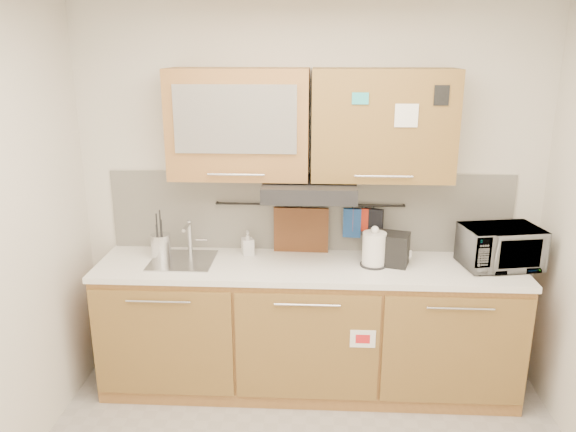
# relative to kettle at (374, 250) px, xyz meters

# --- Properties ---
(wall_back) EXTENTS (3.20, 0.00, 3.20)m
(wall_back) POSITION_rel_kettle_xyz_m (-0.43, 0.31, 0.27)
(wall_back) COLOR silver
(wall_back) RESTS_ON ground
(base_cabinet) EXTENTS (2.80, 0.64, 0.88)m
(base_cabinet) POSITION_rel_kettle_xyz_m (-0.43, 0.00, -0.62)
(base_cabinet) COLOR #AD803D
(base_cabinet) RESTS_ON floor
(countertop) EXTENTS (2.82, 0.62, 0.04)m
(countertop) POSITION_rel_kettle_xyz_m (-0.43, -0.00, -0.13)
(countertop) COLOR white
(countertop) RESTS_ON base_cabinet
(backsplash) EXTENTS (2.80, 0.02, 0.56)m
(backsplash) POSITION_rel_kettle_xyz_m (-0.43, 0.30, 0.17)
(backsplash) COLOR silver
(backsplash) RESTS_ON countertop
(upper_cabinets) EXTENTS (1.82, 0.37, 0.70)m
(upper_cabinets) POSITION_rel_kettle_xyz_m (-0.43, 0.13, 0.80)
(upper_cabinets) COLOR #AD803D
(upper_cabinets) RESTS_ON wall_back
(range_hood) EXTENTS (0.60, 0.46, 0.10)m
(range_hood) POSITION_rel_kettle_xyz_m (-0.43, 0.06, 0.39)
(range_hood) COLOR black
(range_hood) RESTS_ON upper_cabinets
(sink) EXTENTS (0.42, 0.40, 0.26)m
(sink) POSITION_rel_kettle_xyz_m (-1.28, 0.02, -0.10)
(sink) COLOR silver
(sink) RESTS_ON countertop
(utensil_rail) EXTENTS (1.30, 0.02, 0.02)m
(utensil_rail) POSITION_rel_kettle_xyz_m (-0.43, 0.26, 0.23)
(utensil_rail) COLOR black
(utensil_rail) RESTS_ON backsplash
(utensil_crock) EXTENTS (0.16, 0.16, 0.33)m
(utensil_crock) POSITION_rel_kettle_xyz_m (-1.44, 0.08, -0.02)
(utensil_crock) COLOR silver
(utensil_crock) RESTS_ON countertop
(kettle) EXTENTS (0.20, 0.19, 0.27)m
(kettle) POSITION_rel_kettle_xyz_m (0.00, 0.00, 0.00)
(kettle) COLOR white
(kettle) RESTS_ON countertop
(toaster) EXTENTS (0.32, 0.24, 0.21)m
(toaster) POSITION_rel_kettle_xyz_m (0.09, 0.04, 0.00)
(toaster) COLOR black
(toaster) RESTS_ON countertop
(microwave) EXTENTS (0.54, 0.42, 0.27)m
(microwave) POSITION_rel_kettle_xyz_m (0.82, 0.03, 0.03)
(microwave) COLOR #999999
(microwave) RESTS_ON countertop
(soap_bottle) EXTENTS (0.10, 0.10, 0.17)m
(soap_bottle) POSITION_rel_kettle_xyz_m (-0.86, 0.16, -0.02)
(soap_bottle) COLOR #999999
(soap_bottle) RESTS_ON countertop
(cutting_board) EXTENTS (0.38, 0.04, 0.47)m
(cutting_board) POSITION_rel_kettle_xyz_m (-0.49, 0.24, -0.02)
(cutting_board) COLOR brown
(cutting_board) RESTS_ON utensil_rail
(oven_mitt) EXTENTS (0.13, 0.04, 0.21)m
(oven_mitt) POSITION_rel_kettle_xyz_m (-0.13, 0.24, 0.11)
(oven_mitt) COLOR navy
(oven_mitt) RESTS_ON utensil_rail
(dark_pouch) EXTENTS (0.14, 0.09, 0.21)m
(dark_pouch) POSITION_rel_kettle_xyz_m (0.01, 0.24, 0.11)
(dark_pouch) COLOR black
(dark_pouch) RESTS_ON utensil_rail
(pot_holder) EXTENTS (0.13, 0.03, 0.16)m
(pot_holder) POSITION_rel_kettle_xyz_m (-0.07, 0.24, 0.13)
(pot_holder) COLOR red
(pot_holder) RESTS_ON utensil_rail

